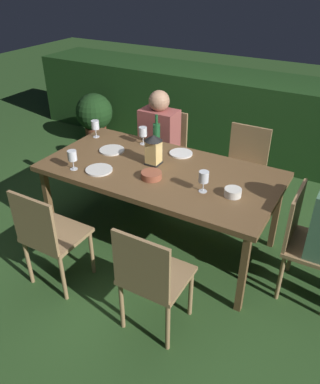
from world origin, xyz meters
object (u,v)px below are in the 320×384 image
Objects in this scene: plate_c at (99,170)px; ice_bucket at (168,87)px; chair_head_far at (306,240)px; potted_plant_by_hedge at (95,115)px; wine_glass_c at (72,157)px; bowl_olives at (151,175)px; bowl_bread at (233,192)px; chair_side_right_a at (165,148)px; wine_glass_a at (95,126)px; lantern_centerpiece at (153,148)px; plate_a at (181,153)px; person_in_rust at (156,141)px; chair_side_right_b at (243,166)px; wine_glass_d at (204,178)px; plate_b at (112,150)px; green_bottle_on_table at (157,133)px; dining_table at (160,174)px; wine_glass_b at (143,132)px; chair_side_left_b at (151,276)px; side_table at (168,109)px; chair_side_left_a at (49,234)px.

ice_bucket reaches higher than plate_c.
chair_head_far is 3.48m from potted_plant_by_hedge.
plate_c is (0.20, 0.08, -0.11)m from wine_glass_c.
bowl_olives is 0.66m from bowl_bread.
wine_glass_a is at bearing -125.65° from chair_side_right_a.
lantern_centerpiece is 1.27× the size of plate_a.
chair_side_right_b is at bearing 12.38° from person_in_rust.
wine_glass_d reaches higher than plate_b.
green_bottle_on_table reaches higher than lantern_centerpiece.
dining_table reaches higher than potted_plant_by_hedge.
lantern_centerpiece reaches higher than chair_side_right_b.
chair_head_far is 1.24× the size of potted_plant_by_hedge.
wine_glass_b reaches higher than chair_head_far.
chair_side_left_b reaches higher than bowl_bread.
side_table is (-0.22, 1.89, -0.44)m from wine_glass_a.
chair_side_right_a is 1.19m from bowl_olives.
bowl_bread is (1.12, 0.79, 0.29)m from chair_side_left_a.
lantern_centerpiece is at bearing 168.51° from bowl_bread.
wine_glass_a is at bearing -170.08° from wine_glass_b.
person_in_rust is 0.38m from green_bottle_on_table.
wine_glass_c is 2.30m from potted_plant_by_hedge.
person_in_rust is 0.99m from bowl_olives.
wine_glass_a is 1.65m from potted_plant_by_hedge.
chair_side_right_a is 0.99m from lantern_centerpiece.
green_bottle_on_table is 1.10m from bowl_bread.
bowl_bread is at bearing 35.32° from chair_side_left_a.
person_in_rust is at bearing 122.56° from dining_table.
plate_b is (-0.12, -0.60, 0.11)m from person_in_rust.
dining_table is 1.02m from chair_side_left_b.
lantern_centerpiece reaches higher than bowl_bread.
wine_glass_b reaches higher than bowl_bread.
green_bottle_on_table is 1.39× the size of plate_a.
green_bottle_on_table is at bearing 66.54° from wine_glass_c.
wine_glass_b is at bearing 87.02° from plate_c.
wine_glass_a is 1.61m from bowl_bread.
wine_glass_d is at bearing -31.16° from wine_glass_b.
person_in_rust is 3.96× the size of green_bottle_on_table.
green_bottle_on_table is (0.16, 1.32, 0.37)m from chair_side_left_a.
bowl_olives is at bearing -63.30° from lantern_centerpiece.
chair_side_right_a reaches higher than side_table.
dining_table is 0.54m from green_bottle_on_table.
chair_side_right_a is 3.80× the size of plate_b.
lantern_centerpiece is 0.41× the size of side_table.
chair_side_left_b is 3.45m from ice_bucket.
plate_c is 2.56m from side_table.
wine_glass_a is at bearing -50.16° from potted_plant_by_hedge.
person_in_rust is at bearing 142.86° from plate_a.
bowl_olives is at bearing -90.26° from plate_a.
chair_side_right_b is 1.06m from wine_glass_b.
bowl_bread is at bearing -8.25° from dining_table.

